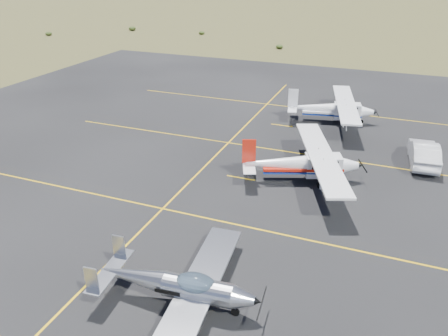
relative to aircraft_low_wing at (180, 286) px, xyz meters
The scene contains 6 objects.
ground 5.05m from the aircraft_low_wing, 73.08° to the left, with size 1600.00×1600.00×0.00m, color #383D1C.
apron 11.86m from the aircraft_low_wing, 83.01° to the left, with size 72.00×72.00×0.02m, color black.
aircraft_low_wing is the anchor object (origin of this frame).
aircraft_cessna 13.62m from the aircraft_low_wing, 80.15° to the left, with size 8.18×11.36×2.94m.
aircraft_plain 25.86m from the aircraft_low_wing, 84.86° to the left, with size 7.22×11.44×2.89m.
sedan 21.60m from the aircraft_low_wing, 62.66° to the left, with size 1.78×5.12×1.69m, color silver.
Camera 1 is at (5.58, -17.46, 13.57)m, focal length 35.00 mm.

